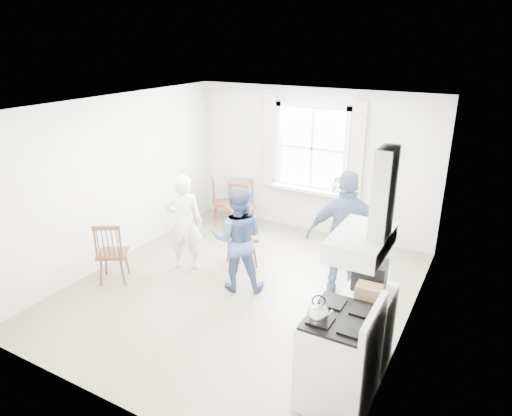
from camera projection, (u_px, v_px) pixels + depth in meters
The scene contains 17 objects.
room_shell at pixel (240, 204), 6.10m from camera, with size 4.62×5.12×2.64m.
window_assembly at pixel (311, 154), 8.05m from camera, with size 1.88×0.24×1.70m.
range_hood at pixel (368, 226), 3.85m from camera, with size 0.45×0.76×0.94m.
shelf_unit at pixel (241, 199), 8.96m from camera, with size 0.40×0.30×0.80m, color slate.
gas_stove at pixel (339, 357), 4.42m from camera, with size 0.68×0.76×1.12m.
kettle at pixel (318, 313), 4.14m from camera, with size 0.20×0.20×0.29m.
low_cabinet at pixel (367, 325), 4.97m from camera, with size 0.50×0.55×0.90m, color white.
stereo_stack at pixel (370, 274), 4.80m from camera, with size 0.36×0.33×0.30m.
cardboard_box at pixel (369, 293), 4.59m from camera, with size 0.26×0.18×0.17m, color olive.
windsor_chair_a at pixel (240, 202), 8.28m from camera, with size 0.47×0.47×0.96m.
windsor_chair_b at pixel (235, 231), 7.01m from camera, with size 0.57×0.57×0.99m.
windsor_chair_c at pixel (110, 247), 6.51m from camera, with size 0.54×0.54×0.95m.
person_left at pixel (185, 223), 6.90m from camera, with size 0.56×0.56×1.52m, color white.
person_mid at pixel (238, 239), 6.33m from camera, with size 0.74×0.74×1.53m, color #495688.
person_right at pixel (346, 237), 6.07m from camera, with size 1.06×1.06×1.81m, color navy.
potted_plant at pixel (336, 184), 7.91m from camera, with size 0.16×0.16×0.29m, color #306D38.
windsor_chair_d at pixel (217, 196), 8.73m from camera, with size 0.51×0.51×0.87m.
Camera 1 is at (2.96, -4.91, 3.40)m, focal length 32.00 mm.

